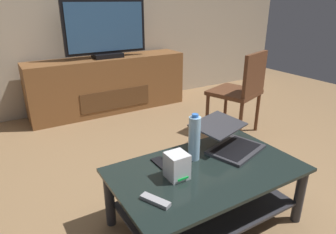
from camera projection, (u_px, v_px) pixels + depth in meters
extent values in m
plane|color=olive|center=(210.00, 217.00, 1.93)|extent=(7.68, 7.68, 0.00)
cube|color=black|center=(207.00, 170.00, 1.76)|extent=(1.12, 0.67, 0.02)
cube|color=#2D2D33|center=(205.00, 204.00, 1.85)|extent=(0.98, 0.59, 0.02)
cylinder|color=#2D2D33|center=(299.00, 196.00, 1.84)|extent=(0.06, 0.06, 0.37)
cylinder|color=#2D2D33|center=(110.00, 199.00, 1.81)|extent=(0.06, 0.06, 0.37)
cylinder|color=#2D2D33|center=(235.00, 156.00, 2.30)|extent=(0.06, 0.06, 0.37)
cube|color=brown|center=(109.00, 84.00, 3.69)|extent=(1.92, 0.41, 0.67)
cube|color=#55351C|center=(116.00, 99.00, 3.57)|extent=(0.86, 0.01, 0.23)
cube|color=black|center=(108.00, 55.00, 3.54)|extent=(0.34, 0.20, 0.05)
cube|color=black|center=(106.00, 27.00, 3.42)|extent=(0.98, 0.04, 0.60)
cube|color=#2D517A|center=(106.00, 27.00, 3.40)|extent=(0.91, 0.01, 0.54)
cube|color=#59331E|center=(234.00, 92.00, 3.04)|extent=(0.56, 0.56, 0.04)
cube|color=#59331E|center=(255.00, 75.00, 2.84)|extent=(0.41, 0.17, 0.42)
cylinder|color=#59331E|center=(226.00, 105.00, 3.37)|extent=(0.04, 0.04, 0.41)
cylinder|color=#59331E|center=(207.00, 114.00, 3.10)|extent=(0.04, 0.04, 0.41)
cylinder|color=#59331E|center=(257.00, 112.00, 3.15)|extent=(0.04, 0.04, 0.41)
cylinder|color=#59331E|center=(240.00, 123.00, 2.88)|extent=(0.04, 0.04, 0.41)
cube|color=#333338|center=(236.00, 149.00, 1.96)|extent=(0.42, 0.35, 0.02)
cube|color=black|center=(236.00, 148.00, 1.95)|extent=(0.36, 0.28, 0.00)
cube|color=#333338|center=(218.00, 125.00, 2.00)|extent=(0.42, 0.35, 0.04)
cube|color=silver|center=(219.00, 125.00, 1.99)|extent=(0.37, 0.31, 0.03)
cube|color=silver|center=(177.00, 166.00, 1.64)|extent=(0.11, 0.12, 0.15)
cube|color=#19D84C|center=(183.00, 179.00, 1.61)|extent=(0.07, 0.00, 0.01)
cylinder|color=#99C6E5|center=(194.00, 138.00, 1.81)|extent=(0.07, 0.07, 0.28)
cylinder|color=blue|center=(195.00, 116.00, 1.76)|extent=(0.04, 0.04, 0.02)
cube|color=black|center=(161.00, 163.00, 1.80)|extent=(0.07, 0.14, 0.01)
cube|color=#99999E|center=(155.00, 201.00, 1.46)|extent=(0.11, 0.16, 0.02)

